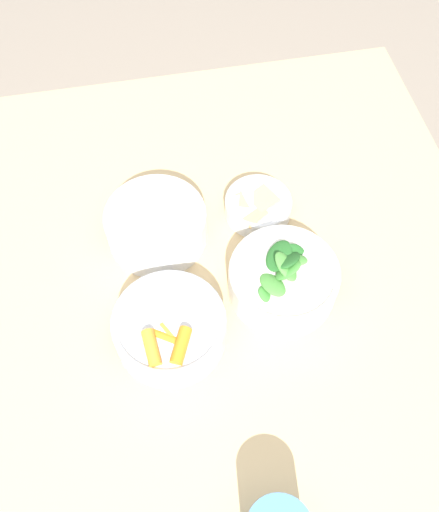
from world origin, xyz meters
TOP-DOWN VIEW (x-y plane):
  - ground_plane at (0.00, 0.00)m, footprint 10.00×10.00m
  - dining_table at (0.00, 0.00)m, footprint 1.11×1.10m
  - bowl_carrots at (-0.03, 0.01)m, footprint 0.17×0.17m
  - bowl_greens at (0.02, -0.18)m, footprint 0.17×0.17m
  - bowl_beans_hotdog at (0.16, -0.00)m, footprint 0.17×0.17m
  - bowl_cookies at (0.18, -0.18)m, footprint 0.12×0.12m

SIDE VIEW (x-z plane):
  - ground_plane at x=0.00m, z-range 0.00..0.00m
  - dining_table at x=0.00m, z-range 0.28..1.04m
  - bowl_cookies at x=0.18m, z-range 0.76..0.80m
  - bowl_beans_hotdog at x=0.16m, z-range 0.76..0.83m
  - bowl_carrots at x=-0.03m, z-range 0.76..0.83m
  - bowl_greens at x=0.02m, z-range 0.75..0.84m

